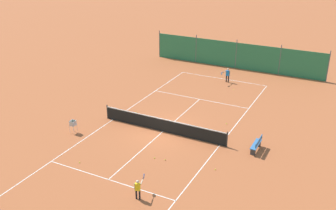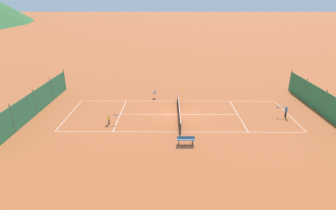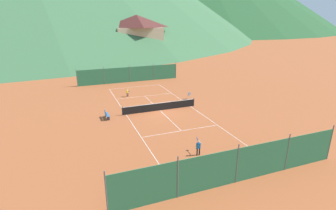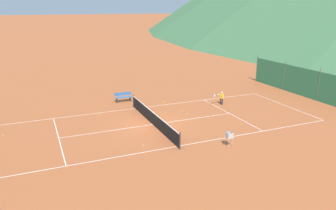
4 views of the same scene
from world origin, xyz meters
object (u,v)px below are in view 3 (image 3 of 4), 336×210
tennis_ball_service_box (178,148)px  courtside_bench (107,115)px  alpine_chalet (137,36)px  tennis_ball_far_corner (115,108)px  tennis_ball_by_net_left (163,95)px  tennis_ball_near_corner (131,89)px  tennis_ball_alley_left (190,112)px  tennis_ball_mid_court (138,123)px  tennis_net (160,106)px  tennis_ball_by_net_right (138,104)px  ball_hopper (189,94)px  player_near_service (198,146)px  tennis_ball_alley_right (143,103)px  player_near_baseline (127,92)px

tennis_ball_service_box → courtside_bench: size_ratio=0.04×
tennis_ball_service_box → alpine_chalet: size_ratio=0.01×
tennis_ball_far_corner → tennis_ball_by_net_left: bearing=21.7°
tennis_ball_near_corner → alpine_chalet: size_ratio=0.01×
tennis_ball_alley_left → tennis_ball_mid_court: bearing=-169.2°
tennis_ball_alley_left → tennis_ball_far_corner: size_ratio=1.00×
tennis_net → tennis_ball_by_net_right: (-1.84, 3.20, -0.47)m
tennis_ball_near_corner → ball_hopper: (6.27, -8.15, 0.63)m
tennis_net → tennis_ball_by_net_left: (2.49, 5.77, -0.47)m
courtside_bench → tennis_ball_by_net_left: bearing=34.8°
tennis_ball_by_net_left → tennis_ball_by_net_right: bearing=-149.3°
courtside_bench → alpine_chalet: alpine_chalet is taller
courtside_bench → player_near_service: bearing=-62.3°
tennis_ball_service_box → ball_hopper: bearing=60.5°
tennis_ball_alley_right → tennis_ball_service_box: size_ratio=1.00×
tennis_ball_by_net_right → ball_hopper: size_ratio=0.07×
tennis_ball_alley_right → ball_hopper: 6.54m
player_near_service → courtside_bench: bearing=117.7°
tennis_ball_alley_left → player_near_baseline: bearing=122.0°
courtside_bench → alpine_chalet: bearing=70.8°
tennis_net → courtside_bench: bearing=-176.7°
player_near_service → ball_hopper: player_near_service is taller
tennis_ball_alley_right → tennis_ball_by_net_left: (3.68, 2.44, 0.00)m
tennis_ball_alley_left → courtside_bench: bearing=171.5°
tennis_ball_alley_left → ball_hopper: bearing=66.0°
tennis_ball_alley_left → tennis_ball_by_net_left: same height
tennis_ball_service_box → tennis_ball_far_corner: same height
tennis_ball_alley_right → tennis_ball_by_net_left: same height
player_near_baseline → tennis_ball_alley_left: 10.47m
tennis_ball_mid_court → tennis_ball_by_net_right: bearing=75.4°
player_near_service → tennis_ball_mid_court: (-2.83, 8.14, -0.73)m
tennis_ball_alley_left → alpine_chalet: (5.43, 44.39, 5.79)m
tennis_ball_by_net_right → tennis_ball_service_box: (0.05, -12.85, 0.00)m
player_near_service → player_near_baseline: size_ratio=1.17×
tennis_ball_alley_right → tennis_ball_near_corner: same height
player_near_service → ball_hopper: (5.95, 14.12, -0.11)m
tennis_ball_by_net_right → ball_hopper: (7.15, -0.30, 0.63)m
tennis_net → player_near_baseline: bearing=108.2°
tennis_ball_alley_right → tennis_ball_alley_left: same height
tennis_net → tennis_ball_service_box: size_ratio=139.09×
tennis_ball_mid_court → tennis_ball_service_box: bearing=-75.7°
tennis_ball_by_net_right → tennis_ball_service_box: 12.85m
player_near_baseline → alpine_chalet: alpine_chalet is taller
tennis_ball_near_corner → tennis_ball_alley_right: bearing=-91.7°
tennis_ball_far_corner → alpine_chalet: 42.38m
player_near_baseline → alpine_chalet: (10.97, 35.52, 5.16)m
player_near_baseline → ball_hopper: 8.69m
tennis_ball_alley_left → tennis_net: bearing=150.7°
player_near_service → tennis_ball_far_corner: (-4.23, 14.05, -0.73)m
tennis_ball_by_net_right → courtside_bench: (-4.50, -3.57, 0.42)m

